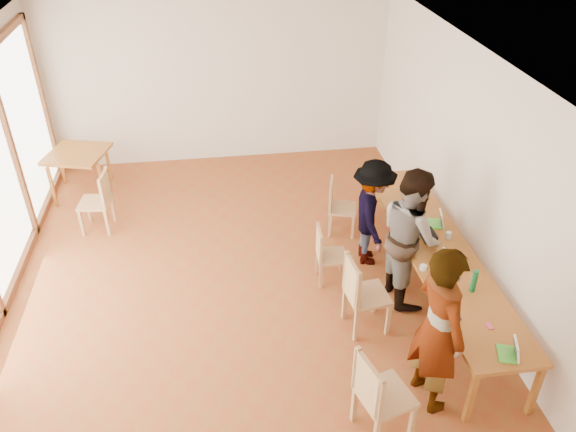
% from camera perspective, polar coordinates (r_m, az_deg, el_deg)
% --- Properties ---
extents(ground, '(8.00, 8.00, 0.00)m').
position_cam_1_polar(ground, '(7.46, -5.12, -7.88)').
color(ground, brown).
rests_on(ground, ground).
extents(wall_back, '(6.00, 0.10, 3.00)m').
position_cam_1_polar(wall_back, '(10.23, -7.12, 13.51)').
color(wall_back, beige).
rests_on(wall_back, ground).
extents(wall_right, '(0.10, 8.00, 3.00)m').
position_cam_1_polar(wall_right, '(7.30, 18.49, 3.69)').
color(wall_right, beige).
rests_on(wall_right, ground).
extents(ceiling, '(6.00, 8.00, 0.04)m').
position_cam_1_polar(ceiling, '(5.95, -6.57, 14.70)').
color(ceiling, white).
rests_on(ceiling, wall_back).
extents(communal_table, '(0.80, 4.00, 0.75)m').
position_cam_1_polar(communal_table, '(7.25, 14.94, -3.37)').
color(communal_table, '#A36D24').
rests_on(communal_table, ground).
extents(side_table, '(0.90, 0.90, 0.75)m').
position_cam_1_polar(side_table, '(9.89, -20.62, 5.65)').
color(side_table, '#A36D24').
rests_on(side_table, ground).
extents(chair_near, '(0.59, 0.59, 0.55)m').
position_cam_1_polar(chair_near, '(5.57, 8.98, -17.03)').
color(chair_near, tan).
rests_on(chair_near, ground).
extents(chair_mid, '(0.52, 0.52, 0.54)m').
position_cam_1_polar(chair_mid, '(6.62, 7.29, -7.26)').
color(chair_mid, tan).
rests_on(chair_mid, ground).
extents(chair_far, '(0.40, 0.40, 0.44)m').
position_cam_1_polar(chair_far, '(7.37, 3.82, -3.44)').
color(chair_far, tan).
rests_on(chair_far, ground).
extents(chair_empty, '(0.49, 0.49, 0.46)m').
position_cam_1_polar(chair_empty, '(8.34, 4.95, 1.51)').
color(chair_empty, tan).
rests_on(chair_empty, ground).
extents(chair_spare, '(0.50, 0.50, 0.51)m').
position_cam_1_polar(chair_spare, '(8.80, -18.55, 2.02)').
color(chair_spare, tan).
rests_on(chair_spare, ground).
extents(person_near, '(0.60, 0.78, 1.92)m').
position_cam_1_polar(person_near, '(5.77, 15.02, -11.02)').
color(person_near, gray).
rests_on(person_near, ground).
extents(person_mid, '(0.74, 0.93, 1.83)m').
position_cam_1_polar(person_mid, '(7.06, 12.32, -1.94)').
color(person_mid, gray).
rests_on(person_mid, ground).
extents(person_far, '(0.69, 1.06, 1.55)m').
position_cam_1_polar(person_far, '(7.66, 8.53, 0.29)').
color(person_far, gray).
rests_on(person_far, ground).
extents(laptop_near, '(0.26, 0.27, 0.19)m').
position_cam_1_polar(laptop_near, '(6.00, 21.73, -12.66)').
color(laptop_near, '#52CA3D').
rests_on(laptop_near, communal_table).
extents(laptop_mid, '(0.29, 0.31, 0.21)m').
position_cam_1_polar(laptop_mid, '(6.88, 15.80, -4.65)').
color(laptop_mid, '#52CA3D').
rests_on(laptop_mid, communal_table).
extents(laptop_far, '(0.25, 0.27, 0.20)m').
position_cam_1_polar(laptop_far, '(7.62, 14.99, -0.51)').
color(laptop_far, '#52CA3D').
rests_on(laptop_far, communal_table).
extents(yellow_mug, '(0.16, 0.16, 0.09)m').
position_cam_1_polar(yellow_mug, '(8.59, 8.85, 4.28)').
color(yellow_mug, '#D6C80F').
rests_on(yellow_mug, communal_table).
extents(green_bottle, '(0.07, 0.07, 0.28)m').
position_cam_1_polar(green_bottle, '(6.57, 18.38, -6.29)').
color(green_bottle, '#10622E').
rests_on(green_bottle, communal_table).
extents(clear_glass, '(0.07, 0.07, 0.09)m').
position_cam_1_polar(clear_glass, '(7.39, 16.00, -1.90)').
color(clear_glass, silver).
rests_on(clear_glass, communal_table).
extents(condiment_cup, '(0.08, 0.08, 0.06)m').
position_cam_1_polar(condiment_cup, '(6.79, 13.58, -5.11)').
color(condiment_cup, white).
rests_on(condiment_cup, communal_table).
extents(pink_phone, '(0.05, 0.10, 0.01)m').
position_cam_1_polar(pink_phone, '(6.26, 19.75, -10.47)').
color(pink_phone, '#D73D62').
rests_on(pink_phone, communal_table).
extents(black_pouch, '(0.16, 0.26, 0.09)m').
position_cam_1_polar(black_pouch, '(7.33, 14.06, -1.91)').
color(black_pouch, black).
rests_on(black_pouch, communal_table).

